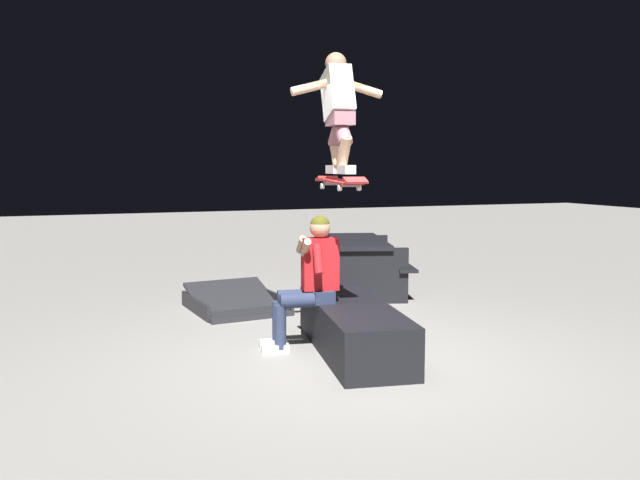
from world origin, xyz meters
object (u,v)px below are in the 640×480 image
object	(u,v)px
ledge_box_main	(353,328)
picnic_table_back	(358,257)
person_sitting_on_ledge	(309,276)
skateboard	(340,182)
kicker_ramp	(236,305)
skater_airborne	(338,107)

from	to	relation	value
ledge_box_main	picnic_table_back	bearing A→B (deg)	-24.78
person_sitting_on_ledge	skateboard	bearing A→B (deg)	-132.03
ledge_box_main	skateboard	distance (m)	1.39
person_sitting_on_ledge	picnic_table_back	bearing A→B (deg)	-33.20
person_sitting_on_ledge	skateboard	xyz separation A→B (m)	(-0.21, -0.23, 0.90)
skateboard	picnic_table_back	size ratio (longest dim) A/B	0.51
ledge_box_main	kicker_ramp	world-z (taller)	ledge_box_main
skateboard	kicker_ramp	xyz separation A→B (m)	(2.12, 0.50, -1.55)
skater_airborne	ledge_box_main	bearing A→B (deg)	-131.85
skater_airborne	skateboard	bearing A→B (deg)	174.92
person_sitting_on_ledge	skater_airborne	xyz separation A→B (m)	(-0.15, -0.23, 1.59)
skater_airborne	picnic_table_back	xyz separation A→B (m)	(2.58, -1.36, -1.80)
skateboard	skater_airborne	bearing A→B (deg)	-5.08
person_sitting_on_ledge	skater_airborne	bearing A→B (deg)	-122.65
person_sitting_on_ledge	kicker_ramp	xyz separation A→B (m)	(1.91, 0.27, -0.65)
ledge_box_main	skater_airborne	xyz separation A→B (m)	(0.11, 0.12, 2.07)
skater_airborne	picnic_table_back	distance (m)	3.43
person_sitting_on_ledge	picnic_table_back	size ratio (longest dim) A/B	0.64
person_sitting_on_ledge	skateboard	size ratio (longest dim) A/B	1.25
kicker_ramp	picnic_table_back	distance (m)	1.98
person_sitting_on_ledge	picnic_table_back	world-z (taller)	person_sitting_on_ledge
kicker_ramp	picnic_table_back	size ratio (longest dim) A/B	0.65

